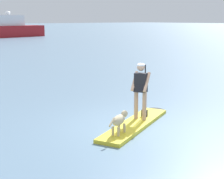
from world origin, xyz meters
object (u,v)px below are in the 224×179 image
Objects in this scene: person_paddler at (141,87)px; dog at (120,120)px; moored_boat_center at (12,29)px; paddleboard at (138,122)px.

person_paddler is 1.68× the size of dog.
person_paddler reaches higher than dog.
person_paddler is 50.69m from moored_boat_center.
moored_boat_center reaches higher than dog.
person_paddler is 1.52m from dog.
person_paddler is at bearing 23.19° from paddleboard.
moored_boat_center is (17.37, 47.63, 0.30)m from person_paddler.
moored_boat_center reaches higher than paddleboard.
moored_boat_center is at bearing 68.84° from dog.
paddleboard is at bearing -110.17° from moored_boat_center.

